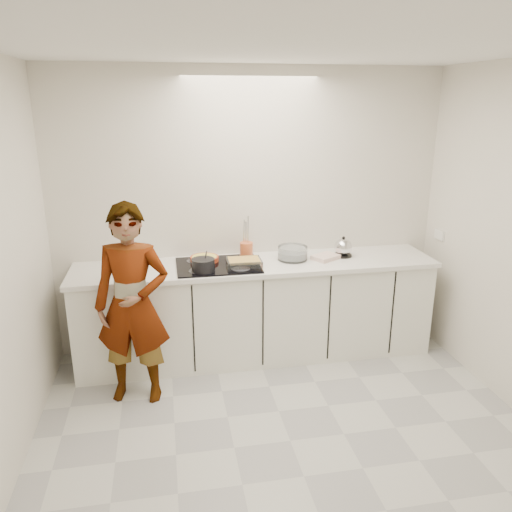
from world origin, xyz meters
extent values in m
cube|color=beige|center=(0.00, 0.00, 0.00)|extent=(3.60, 3.20, 0.00)
cube|color=white|center=(0.00, 0.00, 2.60)|extent=(3.60, 3.20, 0.00)
cube|color=silver|center=(0.00, 1.60, 1.30)|extent=(3.60, 0.00, 2.60)
cube|color=silver|center=(0.00, -1.60, 1.30)|extent=(3.60, 0.00, 2.60)
cube|color=white|center=(1.79, 1.33, 1.07)|extent=(0.02, 0.15, 0.09)
cube|color=white|center=(0.00, 1.28, 0.43)|extent=(3.20, 0.58, 0.87)
cube|color=white|center=(0.00, 1.28, 0.89)|extent=(3.24, 0.64, 0.04)
cube|color=black|center=(-0.35, 1.26, 0.92)|extent=(0.72, 0.54, 0.01)
cylinder|color=#A43419|center=(-0.46, 1.39, 0.94)|extent=(0.26, 0.26, 0.04)
cylinder|color=#FFE952|center=(-0.46, 1.39, 0.96)|extent=(0.22, 0.22, 0.01)
cylinder|color=black|center=(-0.49, 1.11, 0.98)|extent=(0.21, 0.21, 0.11)
cylinder|color=silver|center=(-0.47, 1.13, 1.03)|extent=(0.04, 0.08, 0.16)
cube|color=silver|center=(-0.13, 1.20, 0.95)|extent=(0.30, 0.23, 0.06)
cube|color=#DCBA5B|center=(-0.13, 1.20, 0.97)|extent=(0.27, 0.19, 0.02)
cylinder|color=silver|center=(0.34, 1.32, 0.97)|extent=(0.33, 0.33, 0.12)
cylinder|color=white|center=(0.34, 1.32, 0.95)|extent=(0.28, 0.28, 0.06)
cube|color=white|center=(0.64, 1.28, 0.93)|extent=(0.29, 0.27, 0.04)
cylinder|color=black|center=(0.83, 1.33, 0.92)|extent=(0.19, 0.19, 0.02)
sphere|color=silver|center=(0.83, 1.33, 1.00)|extent=(0.18, 0.18, 0.16)
sphere|color=black|center=(0.83, 1.33, 1.09)|extent=(0.03, 0.03, 0.03)
cylinder|color=#D56235|center=(-0.07, 1.44, 0.98)|extent=(0.15, 0.15, 0.15)
imported|color=white|center=(-1.07, 0.78, 0.80)|extent=(0.64, 0.48, 1.59)
camera|label=1|loc=(-0.78, -2.88, 2.31)|focal=35.00mm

